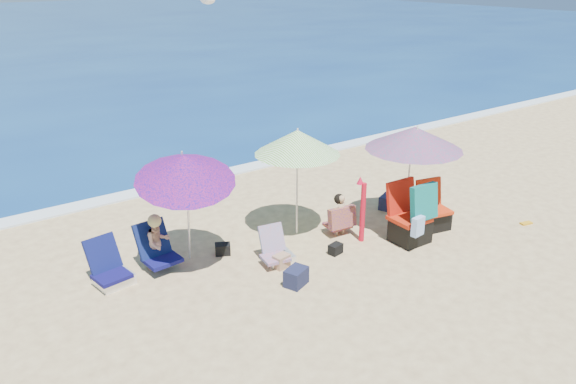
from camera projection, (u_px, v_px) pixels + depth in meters
ground at (337, 267)px, 9.42m from camera, size 120.00×120.00×0.00m
foam at (196, 179)px, 13.25m from camera, size 120.00×0.50×0.04m
umbrella_turquoise at (414, 138)px, 10.18m from camera, size 2.03×2.03×2.04m
umbrella_striped at (297, 142)px, 9.94m from camera, size 1.59×1.59×2.05m
umbrella_blue at (185, 168)px, 8.70m from camera, size 2.02×2.06×2.18m
furled_umbrella at (362, 206)px, 10.09m from camera, size 0.19×0.22×1.24m
chair_navy at (111, 272)px, 8.87m from camera, size 0.63×0.74×0.73m
chair_rainbow at (277, 253)px, 9.54m from camera, size 0.65×0.65×0.62m
camp_chair_left at (433, 214)px, 10.74m from camera, size 0.70×0.68×0.95m
camp_chair_right at (411, 221)px, 10.12m from camera, size 0.70×0.81×1.18m
person_center at (340, 216)px, 10.43m from camera, size 0.56×0.48×0.80m
person_left at (157, 242)px, 9.25m from camera, size 0.62×0.69×1.01m
bag_navy_a at (296, 277)px, 8.84m from camera, size 0.44×0.38×0.29m
bag_black_a at (223, 249)px, 9.81m from camera, size 0.32×0.29×0.19m
bag_tan at (282, 261)px, 9.38m from camera, size 0.29×0.23×0.23m
bag_navy_b at (388, 202)px, 11.65m from camera, size 0.46×0.42×0.29m
bag_black_b at (335, 249)px, 9.83m from camera, size 0.27×0.21×0.18m
orange_item at (526, 223)px, 10.99m from camera, size 0.26×0.16×0.03m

